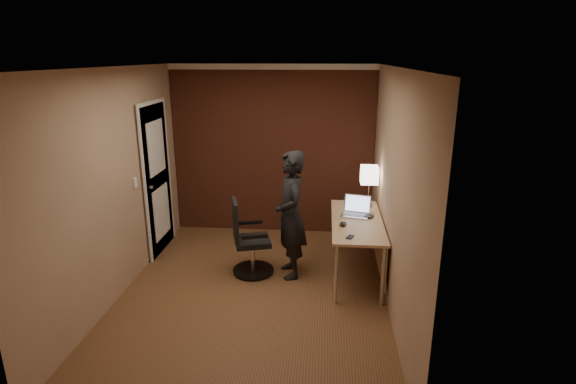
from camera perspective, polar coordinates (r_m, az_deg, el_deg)
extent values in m
plane|color=brown|center=(5.31, -4.38, -12.57)|extent=(4.00, 4.00, 0.00)
plane|color=white|center=(4.62, -5.10, 15.50)|extent=(4.00, 4.00, 0.00)
plane|color=tan|center=(6.74, -1.91, 5.30)|extent=(3.00, 0.00, 3.00)
plane|color=tan|center=(3.00, -11.09, -10.42)|extent=(3.00, 0.00, 3.00)
plane|color=tan|center=(5.28, -21.00, 0.84)|extent=(0.00, 4.00, 4.00)
plane|color=tan|center=(4.81, 13.21, 0.03)|extent=(0.00, 4.00, 4.00)
cube|color=brown|center=(6.71, -1.94, 5.25)|extent=(2.98, 0.06, 2.50)
cube|color=silver|center=(6.56, -2.06, 15.63)|extent=(3.00, 0.08, 0.08)
cube|color=silver|center=(2.71, -12.34, 13.34)|extent=(3.00, 0.08, 0.08)
cube|color=silver|center=(5.08, -22.06, 14.05)|extent=(0.08, 4.00, 0.08)
cube|color=silver|center=(4.60, 13.75, 14.60)|extent=(0.08, 4.00, 0.08)
cube|color=silver|center=(6.30, -16.33, 1.44)|extent=(0.05, 0.82, 2.02)
cube|color=silver|center=(6.29, -16.21, 1.44)|extent=(0.02, 0.92, 2.12)
cylinder|color=silver|center=(5.99, -17.04, 0.58)|extent=(0.05, 0.05, 0.05)
cube|color=silver|center=(5.69, -18.85, 1.13)|extent=(0.02, 0.08, 0.12)
cube|color=tan|center=(5.44, 8.74, -3.65)|extent=(0.60, 1.50, 0.03)
cube|color=tan|center=(5.57, 11.50, -6.45)|extent=(0.02, 1.38, 0.54)
cylinder|color=silver|center=(4.95, 6.10, -10.37)|extent=(0.04, 0.04, 0.70)
cylinder|color=silver|center=(6.20, 5.90, -4.52)|extent=(0.04, 0.04, 0.70)
cylinder|color=silver|center=(4.98, 11.95, -10.44)|extent=(0.04, 0.04, 0.70)
cylinder|color=silver|center=(6.24, 10.51, -4.61)|extent=(0.04, 0.04, 0.70)
cube|color=silver|center=(5.93, 10.08, -1.73)|extent=(0.11, 0.11, 0.01)
cylinder|color=silver|center=(5.88, 10.16, -0.28)|extent=(0.01, 0.01, 0.30)
cube|color=white|center=(5.81, 10.29, 2.17)|extent=(0.22, 0.22, 0.22)
cube|color=silver|center=(5.56, 8.53, -2.93)|extent=(0.38, 0.30, 0.01)
cube|color=silver|center=(5.63, 8.81, -1.43)|extent=(0.33, 0.14, 0.22)
cube|color=#B2CCF2|center=(5.62, 8.81, -1.46)|extent=(0.30, 0.12, 0.19)
cube|color=gray|center=(5.55, 8.54, -2.88)|extent=(0.30, 0.20, 0.00)
cube|color=black|center=(5.22, 6.97, -4.11)|extent=(0.09, 0.11, 0.03)
cube|color=black|center=(4.91, 7.89, -5.68)|extent=(0.10, 0.13, 0.01)
cube|color=black|center=(5.54, 10.21, -3.08)|extent=(0.13, 0.14, 0.02)
cylinder|color=black|center=(5.73, -4.43, -9.82)|extent=(0.51, 0.51, 0.03)
cylinder|color=silver|center=(5.64, -4.48, -8.09)|extent=(0.05, 0.05, 0.38)
cube|color=black|center=(5.56, -4.53, -6.22)|extent=(0.52, 0.52, 0.06)
cube|color=black|center=(5.44, -6.69, -3.63)|extent=(0.15, 0.38, 0.50)
cube|color=black|center=(5.72, -4.83, -3.88)|extent=(0.31, 0.13, 0.04)
cube|color=black|center=(5.29, -4.27, -5.68)|extent=(0.31, 0.13, 0.04)
imported|color=black|center=(5.38, 0.34, -2.95)|extent=(0.52, 0.65, 1.56)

